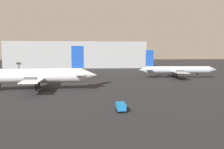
{
  "coord_description": "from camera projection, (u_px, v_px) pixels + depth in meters",
  "views": [
    {
      "loc": [
        -4.17,
        -6.96,
        8.88
      ],
      "look_at": [
        1.27,
        54.6,
        3.01
      ],
      "focal_mm": 36.75,
      "sensor_mm": 36.0,
      "label": 1
    }
  ],
  "objects": [
    {
      "name": "baggage_cart",
      "position": [
        121.0,
        107.0,
        34.71
      ],
      "size": [
        1.45,
        2.44,
        1.3
      ],
      "rotation": [
        0.0,
        0.0,
        1.6
      ],
      "color": "#1972BF",
      "rests_on": "ground_plane"
    },
    {
      "name": "airplane_far_left",
      "position": [
        177.0,
        70.0,
        81.13
      ],
      "size": [
        27.74,
        20.46,
        9.83
      ],
      "rotation": [
        0.0,
        0.0,
        -0.07
      ],
      "color": "#B2BCCC",
      "rests_on": "ground_plane"
    },
    {
      "name": "terminal_building",
      "position": [
        78.0,
        55.0,
        142.25
      ],
      "size": [
        81.0,
        25.95,
        15.34
      ],
      "primitive_type": "cube",
      "color": "#999EA3",
      "rests_on": "ground_plane"
    },
    {
      "name": "airplane_distant",
      "position": [
        33.0,
        76.0,
        54.22
      ],
      "size": [
        30.89,
        20.61,
        10.52
      ],
      "rotation": [
        0.0,
        0.0,
        3.19
      ],
      "color": "white",
      "rests_on": "ground_plane"
    }
  ]
}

